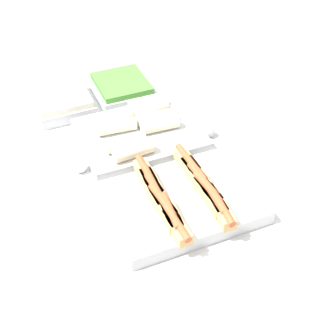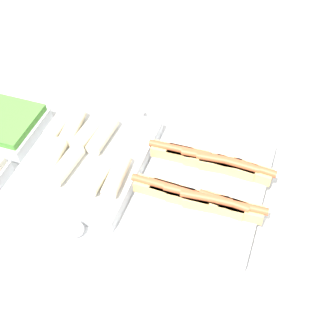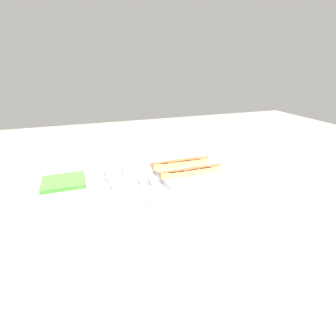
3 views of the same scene
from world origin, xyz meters
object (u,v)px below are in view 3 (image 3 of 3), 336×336
object	(u,v)px
tray_hotdogs	(185,172)
tray_side_back	(64,186)
tray_side_front	(64,209)
serving_spoon_near	(147,201)
tray_wraps	(124,181)
serving_spoon_far	(127,167)

from	to	relation	value
tray_hotdogs	tray_side_back	size ratio (longest dim) A/B	1.86
tray_side_front	serving_spoon_near	world-z (taller)	tray_side_front
tray_wraps	serving_spoon_near	size ratio (longest dim) A/B	1.89
tray_hotdogs	tray_wraps	world-z (taller)	same
tray_side_back	serving_spoon_far	xyz separation A→B (m)	(0.40, 0.21, -0.01)
tray_wraps	tray_side_front	xyz separation A→B (m)	(-0.34, -0.22, -0.00)
tray_wraps	serving_spoon_far	world-z (taller)	tray_wraps
tray_side_back	serving_spoon_near	size ratio (longest dim) A/B	1.08
tray_side_front	tray_side_back	xyz separation A→B (m)	(0.00, 0.26, 0.00)
tray_wraps	serving_spoon_far	xyz separation A→B (m)	(0.06, 0.26, -0.02)
tray_wraps	serving_spoon_near	distance (m)	0.26
tray_side_back	serving_spoon_near	world-z (taller)	tray_side_back
tray_hotdogs	serving_spoon_near	xyz separation A→B (m)	(-0.32, -0.26, -0.02)
tray_hotdogs	serving_spoon_far	distance (m)	0.42
serving_spoon_far	tray_side_front	bearing A→B (deg)	-130.15
serving_spoon_near	tray_wraps	bearing A→B (deg)	104.97
tray_hotdogs	serving_spoon_far	bearing A→B (deg)	142.06
serving_spoon_near	serving_spoon_far	distance (m)	0.51
tray_hotdogs	tray_side_back	distance (m)	0.73
tray_side_front	serving_spoon_far	distance (m)	0.62
tray_hotdogs	tray_side_front	xyz separation A→B (m)	(-0.73, -0.22, -0.00)
tray_wraps	serving_spoon_near	world-z (taller)	tray_wraps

